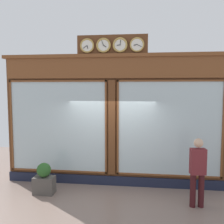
# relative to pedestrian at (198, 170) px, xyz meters

# --- Properties ---
(shop_facade) EXTENTS (6.55, 0.42, 4.38)m
(shop_facade) POSITION_rel_pedestrian_xyz_m (2.22, -1.27, 1.02)
(shop_facade) COLOR #5B3319
(shop_facade) RESTS_ON ground_plane
(pedestrian) EXTENTS (0.38, 0.26, 1.69)m
(pedestrian) POSITION_rel_pedestrian_xyz_m (0.00, 0.00, 0.00)
(pedestrian) COLOR #3A1316
(pedestrian) RESTS_ON ground_plane
(planter_box) EXTENTS (0.56, 0.36, 0.47)m
(planter_box) POSITION_rel_pedestrian_xyz_m (3.98, -0.30, -0.70)
(planter_box) COLOR #4C4742
(planter_box) RESTS_ON ground_plane
(planter_shrub) EXTENTS (0.39, 0.39, 0.39)m
(planter_shrub) POSITION_rel_pedestrian_xyz_m (3.98, -0.30, -0.27)
(planter_shrub) COLOR #285623
(planter_shrub) RESTS_ON planter_box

